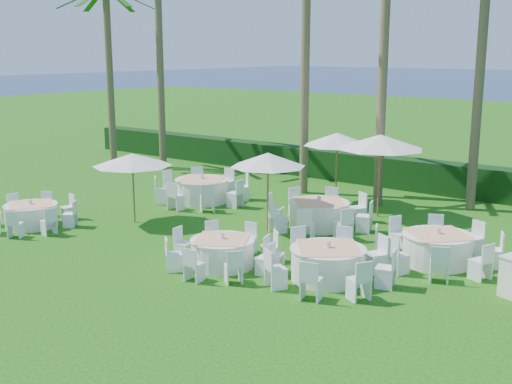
# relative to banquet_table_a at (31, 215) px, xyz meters

# --- Properties ---
(ground) EXTENTS (120.00, 120.00, 0.00)m
(ground) POSITION_rel_banquet_table_a_xyz_m (6.17, 0.37, -0.38)
(ground) COLOR #10500D
(ground) RESTS_ON ground
(hedge) EXTENTS (34.00, 1.00, 1.20)m
(hedge) POSITION_rel_banquet_table_a_xyz_m (6.17, 12.37, 0.22)
(hedge) COLOR black
(hedge) RESTS_ON ground
(banquet_table_a) EXTENTS (2.85, 2.85, 0.87)m
(banquet_table_a) POSITION_rel_banquet_table_a_xyz_m (0.00, 0.00, 0.00)
(banquet_table_a) COLOR white
(banquet_table_a) RESTS_ON ground
(banquet_table_b) EXTENTS (2.89, 2.89, 0.88)m
(banquet_table_b) POSITION_rel_banquet_table_a_xyz_m (7.19, 0.74, 0.01)
(banquet_table_b) COLOR white
(banquet_table_b) RESTS_ON ground
(banquet_table_c) EXTENTS (3.17, 3.17, 0.96)m
(banquet_table_c) POSITION_rel_banquet_table_a_xyz_m (9.83, 1.53, 0.04)
(banquet_table_c) COLOR white
(banquet_table_c) RESTS_ON ground
(banquet_table_d) EXTENTS (3.41, 3.41, 1.02)m
(banquet_table_d) POSITION_rel_banquet_table_a_xyz_m (2.00, 5.73, 0.07)
(banquet_table_d) COLOR white
(banquet_table_d) RESTS_ON ground
(banquet_table_e) EXTENTS (3.26, 3.26, 0.99)m
(banquet_table_e) POSITION_rel_banquet_table_a_xyz_m (7.18, 5.37, 0.06)
(banquet_table_e) COLOR white
(banquet_table_e) RESTS_ON ground
(banquet_table_f) EXTENTS (3.10, 3.10, 0.96)m
(banquet_table_f) POSITION_rel_banquet_table_a_xyz_m (11.45, 4.26, 0.04)
(banquet_table_f) COLOR white
(banquet_table_f) RESTS_ON ground
(umbrella_a) EXTENTS (2.49, 2.49, 2.23)m
(umbrella_a) POSITION_rel_banquet_table_a_xyz_m (2.20, 2.28, 1.66)
(umbrella_a) COLOR brown
(umbrella_a) RESTS_ON ground
(umbrella_b) EXTENTS (2.27, 2.27, 2.41)m
(umbrella_b) POSITION_rel_banquet_table_a_xyz_m (6.16, 4.08, 1.82)
(umbrella_b) COLOR brown
(umbrella_b) RESTS_ON ground
(umbrella_c) EXTENTS (2.41, 2.41, 2.56)m
(umbrella_c) POSITION_rel_banquet_table_a_xyz_m (5.99, 8.42, 1.95)
(umbrella_c) COLOR brown
(umbrella_c) RESTS_ON ground
(umbrella_d) EXTENTS (2.82, 2.82, 2.73)m
(umbrella_d) POSITION_rel_banquet_table_a_xyz_m (8.03, 7.69, 2.11)
(umbrella_d) COLOR brown
(umbrella_d) RESTS_ON ground
(palm_a) EXTENTS (4.15, 4.40, 9.48)m
(palm_a) POSITION_rel_banquet_table_a_xyz_m (-4.18, 9.83, 4.83)
(palm_a) COLOR brown
(palm_a) RESTS_ON ground
(palm_b) EXTENTS (4.31, 4.33, 8.51)m
(palm_b) POSITION_rel_banquet_table_a_xyz_m (4.08, 9.22, 4.33)
(palm_b) COLOR brown
(palm_b) RESTS_ON ground
(palm_c) EXTENTS (4.26, 4.36, 9.92)m
(palm_c) POSITION_rel_banquet_table_a_xyz_m (7.26, 9.20, 5.05)
(palm_c) COLOR brown
(palm_c) RESTS_ON ground
(palm_d) EXTENTS (4.19, 4.39, 8.30)m
(palm_d) POSITION_rel_banquet_table_a_xyz_m (10.13, 10.50, 4.22)
(palm_d) COLOR brown
(palm_d) RESTS_ON ground
(palm_f) EXTENTS (4.34, 4.30, 8.17)m
(palm_f) POSITION_rel_banquet_table_a_xyz_m (-6.15, 8.53, 4.16)
(palm_f) COLOR brown
(palm_f) RESTS_ON ground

